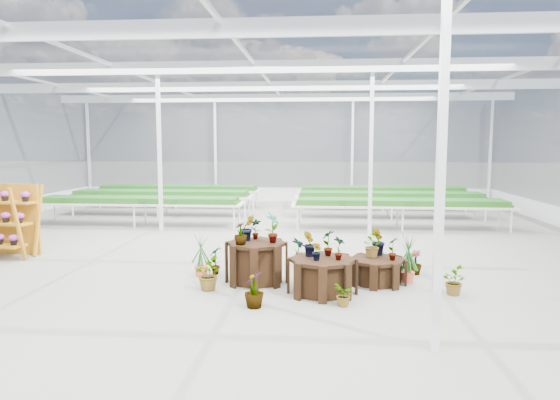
# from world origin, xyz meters

# --- Properties ---
(ground_plane) EXTENTS (24.00, 24.00, 0.00)m
(ground_plane) POSITION_xyz_m (0.00, 0.00, 0.00)
(ground_plane) COLOR gray
(ground_plane) RESTS_ON ground
(greenhouse_shell) EXTENTS (18.00, 24.00, 4.50)m
(greenhouse_shell) POSITION_xyz_m (0.00, 0.00, 2.25)
(greenhouse_shell) COLOR white
(greenhouse_shell) RESTS_ON ground
(steel_frame) EXTENTS (18.00, 24.00, 4.50)m
(steel_frame) POSITION_xyz_m (0.00, 0.00, 2.25)
(steel_frame) COLOR silver
(steel_frame) RESTS_ON ground
(nursery_benches) EXTENTS (16.00, 7.00, 0.84)m
(nursery_benches) POSITION_xyz_m (0.00, 7.20, 0.42)
(nursery_benches) COLOR silver
(nursery_benches) RESTS_ON ground
(plinth_tall) EXTENTS (1.16, 1.16, 0.75)m
(plinth_tall) POSITION_xyz_m (0.43, -1.14, 0.38)
(plinth_tall) COLOR black
(plinth_tall) RESTS_ON ground
(plinth_mid) EXTENTS (1.16, 1.16, 0.61)m
(plinth_mid) POSITION_xyz_m (1.63, -1.74, 0.30)
(plinth_mid) COLOR black
(plinth_mid) RESTS_ON ground
(plinth_low) EXTENTS (1.23, 1.23, 0.46)m
(plinth_low) POSITION_xyz_m (2.63, -1.04, 0.23)
(plinth_low) COLOR black
(plinth_low) RESTS_ON ground
(shelf_rack) EXTENTS (1.65, 1.05, 1.63)m
(shelf_rack) POSITION_xyz_m (-5.54, 0.50, 0.81)
(shelf_rack) COLOR #AD6F14
(shelf_rack) RESTS_ON ground
(bird_table) EXTENTS (0.47, 0.47, 1.61)m
(bird_table) POSITION_xyz_m (-5.90, 1.21, 0.81)
(bird_table) COLOR tan
(bird_table) RESTS_ON ground
(nursery_plants) EXTENTS (4.91, 2.99, 1.32)m
(nursery_plants) POSITION_xyz_m (1.34, -1.16, 0.49)
(nursery_plants) COLOR #1B5018
(nursery_plants) RESTS_ON ground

